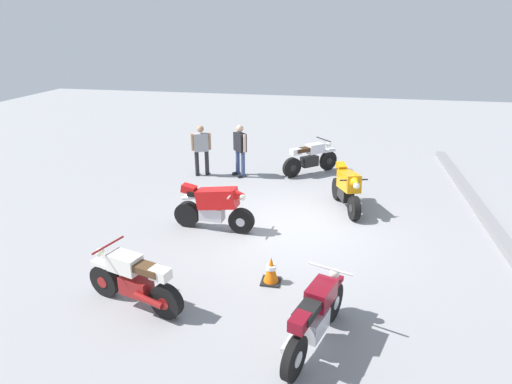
# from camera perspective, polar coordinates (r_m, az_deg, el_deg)

# --- Properties ---
(ground_plane) EXTENTS (40.00, 40.00, 0.00)m
(ground_plane) POSITION_cam_1_polar(r_m,az_deg,el_deg) (10.31, 5.13, -4.61)
(ground_plane) COLOR gray
(curb_edge) EXTENTS (14.00, 0.30, 0.15)m
(curb_edge) POSITION_cam_1_polar(r_m,az_deg,el_deg) (10.88, 30.10, -5.74)
(curb_edge) COLOR gray
(curb_edge) RESTS_ON ground
(motorcycle_cream_vintage) EXTENTS (0.89, 1.92, 1.07)m
(motorcycle_cream_vintage) POSITION_cam_1_polar(r_m,az_deg,el_deg) (7.63, -15.96, -11.36)
(motorcycle_cream_vintage) COLOR black
(motorcycle_cream_vintage) RESTS_ON ground
(motorcycle_red_sportbike) EXTENTS (0.70, 1.96, 1.14)m
(motorcycle_red_sportbike) POSITION_cam_1_polar(r_m,az_deg,el_deg) (9.94, -5.61, -1.86)
(motorcycle_red_sportbike) COLOR black
(motorcycle_red_sportbike) RESTS_ON ground
(motorcycle_maroon_cruiser) EXTENTS (2.02, 0.94, 1.09)m
(motorcycle_maroon_cruiser) POSITION_cam_1_polar(r_m,az_deg,el_deg) (6.59, 7.93, -16.12)
(motorcycle_maroon_cruiser) COLOR black
(motorcycle_maroon_cruiser) RESTS_ON ground
(motorcycle_silver_cruiser) EXTENTS (1.48, 1.64, 1.09)m
(motorcycle_silver_cruiser) POSITION_cam_1_polar(r_m,az_deg,el_deg) (13.83, 7.26, 4.51)
(motorcycle_silver_cruiser) COLOR black
(motorcycle_silver_cruiser) RESTS_ON ground
(motorcycle_orange_sportbike) EXTENTS (1.92, 0.87, 1.14)m
(motorcycle_orange_sportbike) POSITION_cam_1_polar(r_m,az_deg,el_deg) (11.26, 12.04, 0.59)
(motorcycle_orange_sportbike) COLOR black
(motorcycle_orange_sportbike) RESTS_ON ground
(person_in_black_shirt) EXTENTS (0.54, 0.54, 1.64)m
(person_in_black_shirt) POSITION_cam_1_polar(r_m,az_deg,el_deg) (13.42, -2.14, 5.95)
(person_in_black_shirt) COLOR #384772
(person_in_black_shirt) RESTS_ON ground
(person_in_gray_shirt) EXTENTS (0.45, 0.61, 1.61)m
(person_in_gray_shirt) POSITION_cam_1_polar(r_m,az_deg,el_deg) (13.58, -7.31, 5.89)
(person_in_gray_shirt) COLOR #262628
(person_in_gray_shirt) RESTS_ON ground
(traffic_cone) EXTENTS (0.36, 0.36, 0.53)m
(traffic_cone) POSITION_cam_1_polar(r_m,az_deg,el_deg) (8.07, 2.02, -10.36)
(traffic_cone) COLOR black
(traffic_cone) RESTS_ON ground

